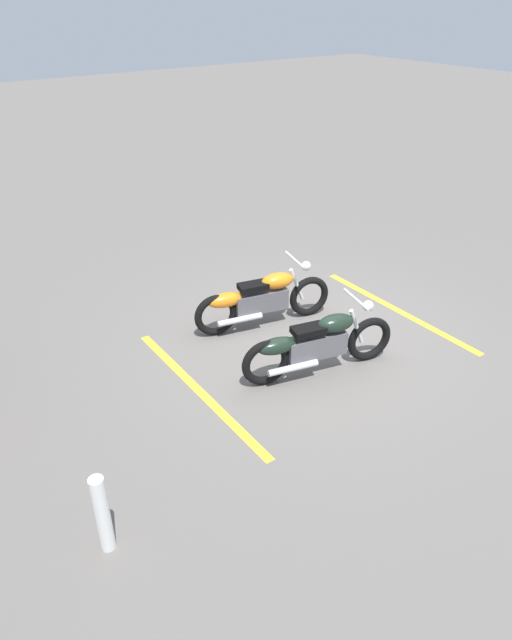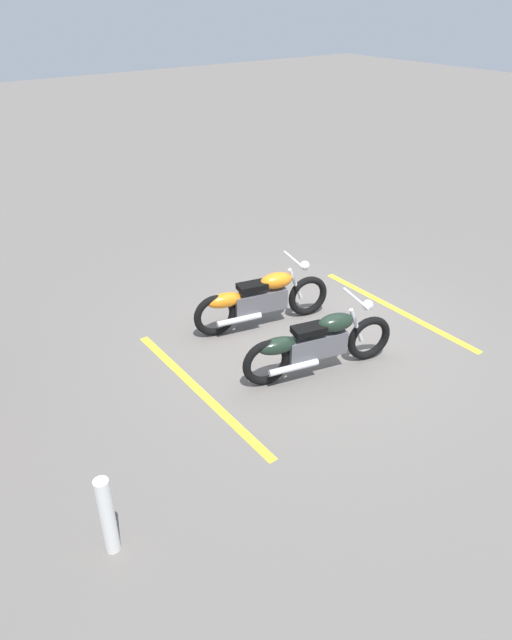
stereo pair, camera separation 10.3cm
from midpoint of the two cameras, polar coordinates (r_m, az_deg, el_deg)
name	(u,v)px [view 1 (the left image)]	position (r m, az deg, el deg)	size (l,w,h in m)	color
ground_plane	(311,337)	(8.63, 5.85, -1.72)	(60.00, 60.00, 0.00)	#66605B
motorcycle_bright_foreground	(261,299)	(8.66, 0.80, 2.12)	(2.20, 0.74, 1.04)	black
motorcycle_dark_foreground	(316,344)	(7.63, 6.42, -2.37)	(2.19, 0.76, 1.04)	black
bollard_post	(102,514)	(5.61, -14.62, -18.34)	(0.14, 0.14, 0.88)	white
parking_stripe_near	(398,310)	(9.58, 14.36, 0.93)	(3.20, 0.12, 0.01)	yellow
parking_stripe_mid	(198,390)	(7.55, -5.43, -6.99)	(3.20, 0.12, 0.01)	yellow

